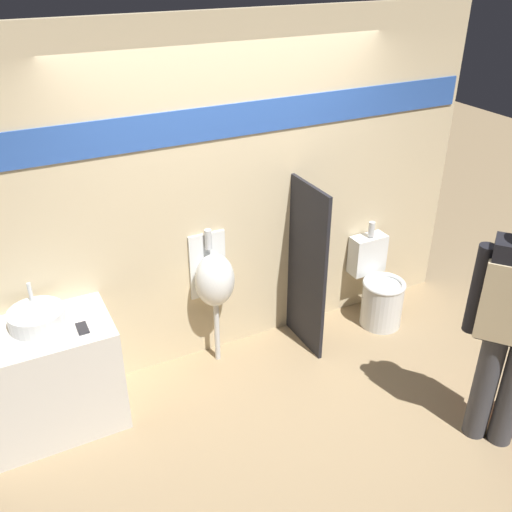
# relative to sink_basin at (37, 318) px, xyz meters

# --- Properties ---
(ground_plane) EXTENTS (16.00, 16.00, 0.00)m
(ground_plane) POSITION_rel_sink_basin_xyz_m (1.56, -0.33, -0.89)
(ground_plane) COLOR #997F5B
(display_wall) EXTENTS (4.33, 0.07, 2.70)m
(display_wall) POSITION_rel_sink_basin_xyz_m (1.56, 0.27, 0.47)
(display_wall) COLOR beige
(display_wall) RESTS_ON ground_plane
(sink_counter) EXTENTS (1.01, 0.59, 0.83)m
(sink_counter) POSITION_rel_sink_basin_xyz_m (-0.05, -0.06, -0.47)
(sink_counter) COLOR silver
(sink_counter) RESTS_ON ground_plane
(sink_basin) EXTENTS (0.37, 0.37, 0.26)m
(sink_basin) POSITION_rel_sink_basin_xyz_m (0.00, 0.00, 0.00)
(sink_basin) COLOR silver
(sink_basin) RESTS_ON sink_counter
(cell_phone) EXTENTS (0.07, 0.14, 0.01)m
(cell_phone) POSITION_rel_sink_basin_xyz_m (0.25, -0.18, -0.05)
(cell_phone) COLOR #232328
(cell_phone) RESTS_ON sink_counter
(divider_near_counter) EXTENTS (0.03, 0.55, 1.47)m
(divider_near_counter) POSITION_rel_sink_basin_xyz_m (2.09, -0.04, -0.15)
(divider_near_counter) COLOR black
(divider_near_counter) RESTS_ON ground_plane
(urinal_near_counter) EXTENTS (0.32, 0.29, 1.16)m
(urinal_near_counter) POSITION_rel_sink_basin_xyz_m (1.32, 0.10, -0.12)
(urinal_near_counter) COLOR silver
(urinal_near_counter) RESTS_ON ground_plane
(toilet) EXTENTS (0.38, 0.55, 0.92)m
(toilet) POSITION_rel_sink_basin_xyz_m (2.86, -0.06, -0.57)
(toilet) COLOR silver
(toilet) RESTS_ON ground_plane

